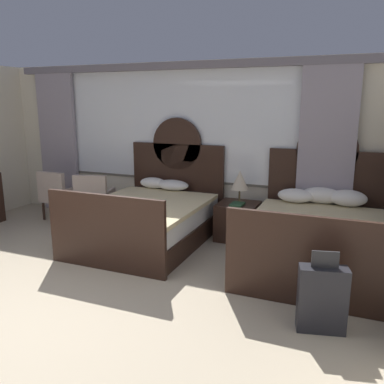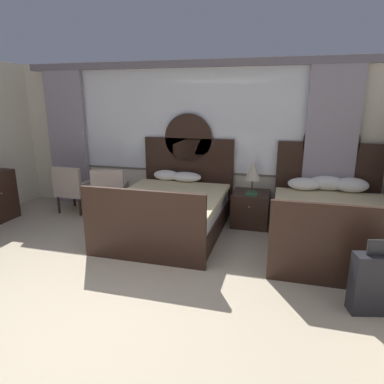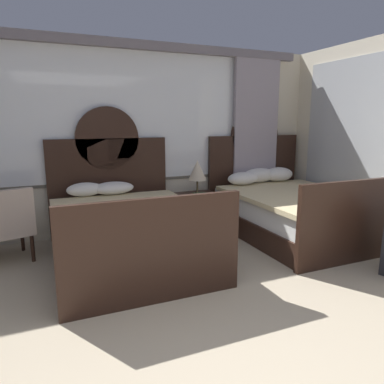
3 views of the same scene
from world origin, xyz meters
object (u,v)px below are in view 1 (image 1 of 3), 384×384
(bed_near_window, at_px, (149,218))
(nightstand_between_beds, at_px, (238,221))
(book_on_nightstand, at_px, (237,204))
(suitcase_on_floor, at_px, (322,299))
(table_lamp_on_nightstand, at_px, (240,180))
(armchair_by_window_left, at_px, (94,197))
(bed_near_mirror, at_px, (315,237))
(armchair_by_window_centre, at_px, (58,193))

(bed_near_window, xyz_separation_m, nightstand_between_beds, (1.19, 0.62, -0.09))
(book_on_nightstand, height_order, suitcase_on_floor, suitcase_on_floor)
(nightstand_between_beds, height_order, table_lamp_on_nightstand, table_lamp_on_nightstand)
(bed_near_window, height_order, armchair_by_window_left, bed_near_window)
(nightstand_between_beds, xyz_separation_m, suitcase_on_floor, (1.41, -2.15, 0.03))
(bed_near_mirror, bearing_deg, armchair_by_window_left, 173.64)
(bed_near_window, bearing_deg, book_on_nightstand, 22.37)
(nightstand_between_beds, relative_size, book_on_nightstand, 2.38)
(armchair_by_window_left, bearing_deg, nightstand_between_beds, 4.36)
(table_lamp_on_nightstand, relative_size, armchair_by_window_left, 0.57)
(table_lamp_on_nightstand, distance_m, book_on_nightstand, 0.37)
(bed_near_window, bearing_deg, bed_near_mirror, 0.45)
(nightstand_between_beds, height_order, book_on_nightstand, book_on_nightstand)
(bed_near_mirror, bearing_deg, bed_near_window, -179.55)
(book_on_nightstand, bearing_deg, bed_near_window, -157.63)
(suitcase_on_floor, bearing_deg, nightstand_between_beds, 123.24)
(table_lamp_on_nightstand, bearing_deg, bed_near_mirror, -28.25)
(nightstand_between_beds, distance_m, book_on_nightstand, 0.32)
(bed_near_window, distance_m, table_lamp_on_nightstand, 1.47)
(armchair_by_window_centre, height_order, suitcase_on_floor, armchair_by_window_centre)
(armchair_by_window_centre, bearing_deg, book_on_nightstand, 1.29)
(bed_near_window, relative_size, table_lamp_on_nightstand, 4.44)
(table_lamp_on_nightstand, xyz_separation_m, book_on_nightstand, (0.01, -0.16, -0.33))
(bed_near_mirror, xyz_separation_m, book_on_nightstand, (-1.17, 0.48, 0.20))
(nightstand_between_beds, distance_m, table_lamp_on_nightstand, 0.63)
(table_lamp_on_nightstand, relative_size, suitcase_on_floor, 0.64)
(nightstand_between_beds, relative_size, table_lamp_on_nightstand, 1.24)
(bed_near_window, height_order, bed_near_mirror, same)
(table_lamp_on_nightstand, height_order, book_on_nightstand, table_lamp_on_nightstand)
(table_lamp_on_nightstand, bearing_deg, book_on_nightstand, -85.54)
(book_on_nightstand, xyz_separation_m, suitcase_on_floor, (1.39, -2.03, -0.26))
(suitcase_on_floor, bearing_deg, bed_near_mirror, 97.89)
(armchair_by_window_centre, bearing_deg, nightstand_between_beds, 3.39)
(bed_near_window, bearing_deg, table_lamp_on_nightstand, 28.70)
(bed_near_mirror, bearing_deg, suitcase_on_floor, -82.11)
(armchair_by_window_left, bearing_deg, table_lamp_on_nightstand, 5.24)
(bed_near_mirror, xyz_separation_m, armchair_by_window_left, (-3.68, 0.41, 0.10))
(table_lamp_on_nightstand, height_order, armchair_by_window_left, table_lamp_on_nightstand)
(book_on_nightstand, distance_m, armchair_by_window_left, 2.50)
(bed_near_window, distance_m, nightstand_between_beds, 1.35)
(bed_near_mirror, distance_m, nightstand_between_beds, 1.34)
(armchair_by_window_left, height_order, suitcase_on_floor, armchair_by_window_left)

